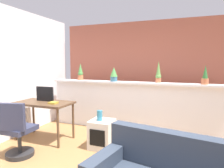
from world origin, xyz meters
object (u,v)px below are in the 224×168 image
potted_plant_3 (205,76)px  book_on_desk (53,103)px  side_cube_shelf (102,134)px  office_chair (17,134)px  potted_plant_2 (158,73)px  vase_on_shelf (100,116)px  potted_plant_1 (114,74)px  potted_plant_0 (80,73)px  desk (44,106)px  tv_monitor (45,94)px

potted_plant_3 → book_on_desk: 2.91m
potted_plant_3 → side_cube_shelf: 2.23m
potted_plant_3 → side_cube_shelf: size_ratio=0.74×
office_chair → potted_plant_2: bearing=44.6°
vase_on_shelf → book_on_desk: bearing=-174.3°
potted_plant_1 → office_chair: potted_plant_1 is taller
potted_plant_0 → book_on_desk: (0.10, -1.19, -0.50)m
side_cube_shelf → potted_plant_0: bearing=133.7°
potted_plant_2 → desk: (-2.04, -1.11, -0.63)m
potted_plant_1 → tv_monitor: 1.52m
book_on_desk → tv_monitor: bearing=153.4°
potted_plant_2 → office_chair: size_ratio=0.49×
desk → book_on_desk: (0.28, -0.08, 0.10)m
tv_monitor → side_cube_shelf: 1.41m
potted_plant_2 → book_on_desk: bearing=-145.8°
tv_monitor → side_cube_shelf: bearing=-2.2°
vase_on_shelf → book_on_desk: (-0.91, -0.09, 0.18)m
potted_plant_0 → office_chair: bearing=-92.3°
potted_plant_1 → vase_on_shelf: bearing=-83.2°
potted_plant_2 → desk: bearing=-151.4°
potted_plant_3 → desk: potted_plant_3 is taller
vase_on_shelf → potted_plant_0: bearing=132.3°
potted_plant_2 → office_chair: potted_plant_2 is taller
office_chair → side_cube_shelf: office_chair is taller
potted_plant_2 → potted_plant_3: (0.88, -0.05, -0.04)m
tv_monitor → desk: bearing=-67.3°
potted_plant_0 → potted_plant_2: bearing=0.0°
side_cube_shelf → vase_on_shelf: size_ratio=2.79×
potted_plant_1 → side_cube_shelf: (0.16, -1.03, -1.01)m
potted_plant_0 → tv_monitor: size_ratio=1.03×
tv_monitor → potted_plant_3: bearing=18.4°
potted_plant_3 → tv_monitor: 3.13m
office_chair → vase_on_shelf: bearing=36.3°
vase_on_shelf → book_on_desk: book_on_desk is taller
side_cube_shelf → vase_on_shelf: 0.34m
potted_plant_0 → potted_plant_3: bearing=-1.1°
desk → office_chair: office_chair is taller
desk → potted_plant_3: bearing=20.0°
vase_on_shelf → book_on_desk: 0.93m
potted_plant_3 → desk: 3.16m
potted_plant_2 → potted_plant_1: bearing=-176.9°
desk → side_cube_shelf: (1.22, 0.03, -0.42)m
potted_plant_2 → vase_on_shelf: potted_plant_2 is taller
potted_plant_1 → potted_plant_3: 1.85m
potted_plant_1 → side_cube_shelf: potted_plant_1 is taller
potted_plant_1 → potted_plant_2: 0.97m
potted_plant_1 → book_on_desk: bearing=-124.5°
book_on_desk → office_chair: bearing=-103.8°
potted_plant_0 → office_chair: (-0.08, -1.90, -0.88)m
office_chair → potted_plant_3: bearing=33.3°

